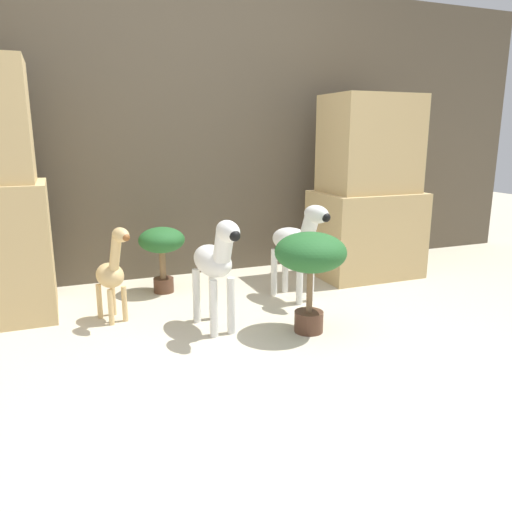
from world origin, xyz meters
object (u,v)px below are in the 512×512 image
(zebra_left, at_px, (216,261))
(giraffe_figurine, at_px, (112,271))
(potted_palm_back, at_px, (310,259))
(zebra_right, at_px, (298,241))
(potted_palm_front, at_px, (162,245))

(zebra_left, bearing_deg, giraffe_figurine, 145.36)
(potted_palm_back, bearing_deg, zebra_right, 70.84)
(giraffe_figurine, relative_size, potted_palm_front, 1.26)
(zebra_right, height_order, potted_palm_front, zebra_right)
(zebra_right, xyz_separation_m, zebra_left, (-0.67, -0.32, 0.00))
(zebra_left, height_order, potted_palm_back, zebra_left)
(zebra_right, height_order, giraffe_figurine, zebra_right)
(giraffe_figurine, distance_m, potted_palm_back, 1.16)
(zebra_left, height_order, giraffe_figurine, zebra_left)
(potted_palm_front, bearing_deg, zebra_right, -31.69)
(potted_palm_back, bearing_deg, potted_palm_front, 121.05)
(zebra_left, bearing_deg, zebra_right, 25.88)
(giraffe_figurine, height_order, potted_palm_front, giraffe_figurine)
(zebra_left, xyz_separation_m, potted_palm_back, (0.48, -0.21, 0.02))
(potted_palm_front, bearing_deg, potted_palm_back, -58.95)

